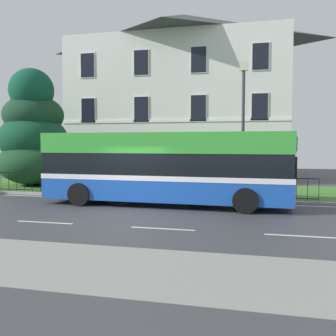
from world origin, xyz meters
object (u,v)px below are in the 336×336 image
Objects in this scene: georgian_townhouse at (184,95)px; evergreen_tree at (34,136)px; single_decker_bus at (165,167)px; street_lamp_post at (243,120)px.

georgian_townhouse reaches higher than evergreen_tree.
single_decker_bus is 1.69× the size of street_lamp_post.
street_lamp_post is at bearing -10.89° from evergreen_tree.
evergreen_tree reaches higher than street_lamp_post.
evergreen_tree is 10.49m from single_decker_bus.
georgian_townhouse reaches higher than street_lamp_post.
single_decker_bus is (9.24, -4.74, -1.44)m from evergreen_tree.
georgian_townhouse is at bearing 99.40° from single_decker_bus.
evergreen_tree is 0.66× the size of single_decker_bus.
evergreen_tree reaches higher than single_decker_bus.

